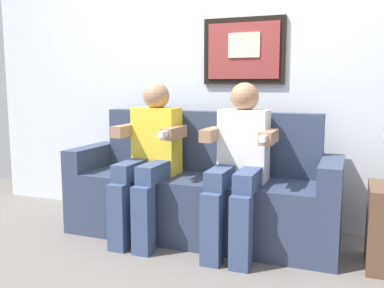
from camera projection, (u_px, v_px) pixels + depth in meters
ground_plane at (184, 251)px, 2.78m from camera, size 5.63×5.63×0.00m
back_wall_assembly at (221, 58)px, 3.31m from camera, size 4.33×0.10×2.60m
couch at (201, 194)px, 3.04m from camera, size 1.93×0.58×0.90m
person_on_left at (150, 155)px, 2.96m from camera, size 0.46×0.56×1.11m
person_on_right at (239, 161)px, 2.73m from camera, size 0.46×0.56×1.11m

